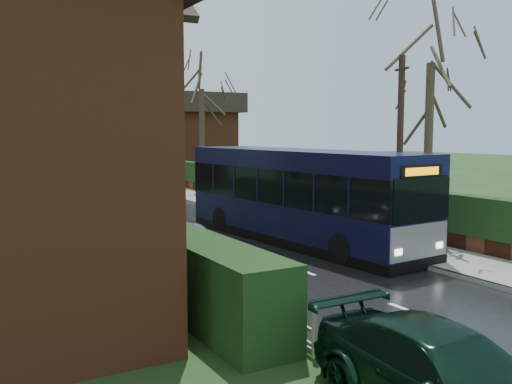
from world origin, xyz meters
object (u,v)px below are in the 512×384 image
car_green (445,377)px  bus (299,197)px  bus_stop_sign (380,195)px  telegraph_pole (400,150)px  car_silver (182,245)px

car_green → bus: bearing=65.1°
bus → bus_stop_sign: 2.70m
car_green → telegraph_pole: size_ratio=0.68×
car_silver → telegraph_pole: bearing=0.2°
bus_stop_sign → telegraph_pole: 1.64m
bus → bus_stop_sign: bearing=-53.1°
bus → bus_stop_sign: size_ratio=4.06×
car_silver → car_green: (-0.10, -9.15, -0.10)m
bus → telegraph_pole: 3.64m
bus → telegraph_pole: bearing=-42.4°
car_green → telegraph_pole: bearing=49.4°
car_silver → car_green: car_silver is taller
car_silver → bus: bearing=21.7°
car_silver → bus_stop_sign: 6.87m
bus → car_green: size_ratio=2.50×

